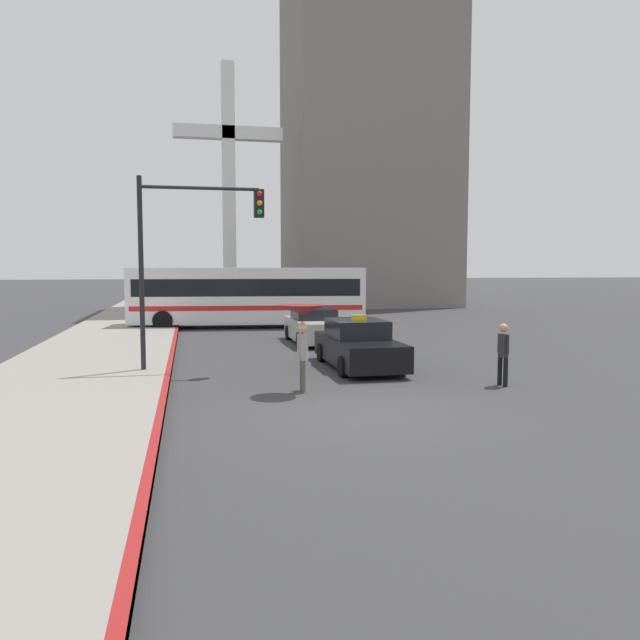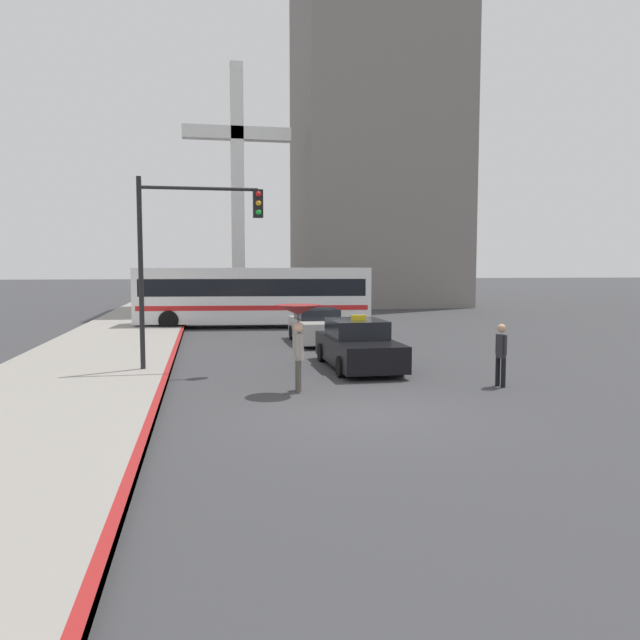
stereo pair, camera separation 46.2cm
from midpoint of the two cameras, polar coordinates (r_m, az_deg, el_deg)
The scene contains 10 objects.
ground_plane at distance 13.13m, azimuth 3.38°, elevation -8.65°, with size 300.00×300.00×0.00m, color #38383A.
sidewalk_corner at distance 13.07m, azimuth -26.11°, elevation -8.84°, with size 5.07×120.00×0.17m.
taxi at distance 19.02m, azimuth 2.83°, elevation -2.37°, with size 1.91×4.71×1.62m.
sedan_red at distance 25.17m, azimuth -1.04°, elevation -0.63°, with size 1.91×4.44×1.38m.
city_bus at distance 31.91m, azimuth -7.03°, elevation 2.35°, with size 11.90×3.67×3.03m.
pedestrian_with_umbrella at distance 15.13m, azimuth -2.49°, elevation -0.04°, with size 1.10×1.10×2.15m.
pedestrian_man at distance 16.67m, azimuth 15.65°, elevation -2.68°, with size 0.31×0.42×1.62m.
traffic_light at distance 18.24m, azimuth -12.39°, elevation 7.35°, with size 3.53×0.38×5.59m.
building_tower_near at distance 53.62m, azimuth 4.10°, elevation 22.53°, with size 12.43×11.17×38.68m.
monument_cross at distance 45.98m, azimuth -8.65°, elevation 13.31°, with size 7.65×0.90×17.38m.
Camera 1 is at (-3.59, -12.27, 3.07)m, focal length 35.00 mm.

